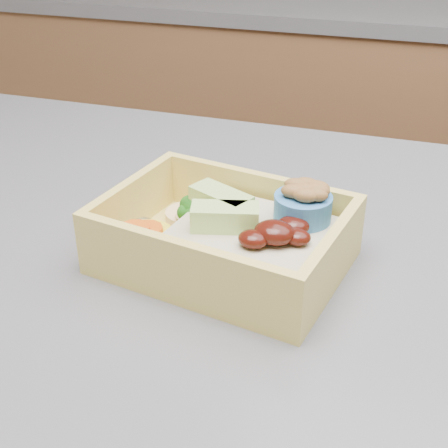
% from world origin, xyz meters
% --- Properties ---
extents(bento_box, '(0.20, 0.16, 0.07)m').
position_xyz_m(bento_box, '(-0.17, 0.01, 0.94)').
color(bento_box, '#E4CA5E').
rests_on(bento_box, island).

